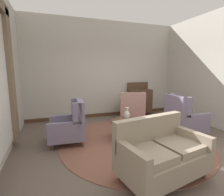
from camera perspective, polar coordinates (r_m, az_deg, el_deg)
name	(u,v)px	position (r m, az deg, el deg)	size (l,w,h in m)	color
ground	(141,147)	(4.03, 9.54, -15.66)	(7.78, 7.78, 0.00)	brown
wall_back	(104,70)	(6.23, -2.60, 9.33)	(5.64, 0.08, 3.38)	#BCB7AD
wall_left	(1,70)	(4.12, -32.89, 7.85)	(0.08, 3.89, 3.38)	#BCB7AD
wall_right	(209,70)	(6.06, 29.48, 8.15)	(0.08, 3.89, 3.38)	#BCB7AD
baseboard_back	(105,114)	(6.39, -2.35, -5.48)	(5.48, 0.03, 0.12)	#4C3323
area_rug	(135,141)	(4.27, 7.55, -14.04)	(3.50, 3.50, 0.01)	brown
coffee_table	(128,124)	(4.28, 5.40, -8.63)	(0.85, 0.85, 0.46)	#4C3323
porcelain_vase	(127,115)	(4.19, 4.98, -5.66)	(0.15, 0.15, 0.34)	beige
settee	(161,154)	(2.90, 15.92, -17.33)	(1.48, 1.02, 0.94)	gray
armchair_beside_settee	(183,119)	(4.79, 22.57, -6.46)	(0.88, 0.77, 1.07)	slate
armchair_far_left	(132,108)	(5.76, 6.70, -3.41)	(1.03, 1.07, 0.99)	tan
armchair_near_sideboard	(70,125)	(4.13, -13.69, -8.73)	(0.84, 0.79, 1.01)	slate
sideboard	(140,101)	(6.56, 9.19, -0.84)	(0.86, 0.42, 1.22)	#4C3323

